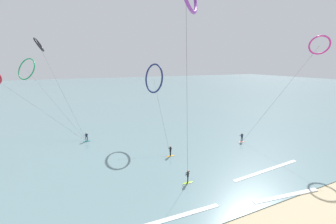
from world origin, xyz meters
TOP-DOWN VIEW (x-y plane):
  - sea_water at (0.00, 106.13)m, footprint 400.00×200.00m
  - surfer_lime at (-0.96, 13.11)m, footprint 1.40×0.72m
  - surfer_coral at (14.57, 20.91)m, footprint 1.40×0.60m
  - surfer_amber at (0.22, 20.70)m, footprint 1.40×0.73m
  - surfer_teal at (-11.22, 32.57)m, footprint 1.40×0.61m
  - kite_magenta at (24.75, 16.13)m, footprint 11.70×6.28m
  - kite_emerald at (-22.30, 52.36)m, footprint 13.86×22.64m
  - kite_charcoal at (-18.47, 46.81)m, footprint 8.29×15.93m
  - kite_navy at (0.97, 29.76)m, footprint 2.35×11.82m
  - wave_crest_near at (7.64, 6.59)m, footprint 8.41×1.57m
  - wave_crest_far at (10.34, 11.48)m, footprint 12.07×1.26m

SIDE VIEW (x-z plane):
  - sea_water at x=0.00m, z-range 0.00..0.08m
  - wave_crest_near at x=7.64m, z-range 0.00..0.12m
  - wave_crest_far at x=10.34m, z-range 0.00..0.12m
  - surfer_lime at x=-0.96m, z-range -0.03..1.67m
  - surfer_coral at x=14.57m, z-range -0.03..1.67m
  - surfer_amber at x=0.22m, z-range -0.03..1.67m
  - surfer_teal at x=-11.22m, z-range -0.03..1.67m
  - kite_navy at x=0.97m, z-range 4.33..18.39m
  - kite_emerald at x=-22.30m, z-range 5.10..20.39m
  - kite_magenta at x=24.75m, z-range 7.67..26.17m
  - kite_charcoal at x=-18.47m, z-range 8.17..27.55m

